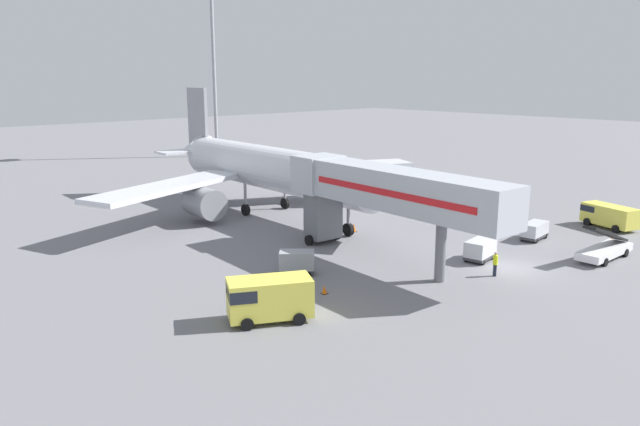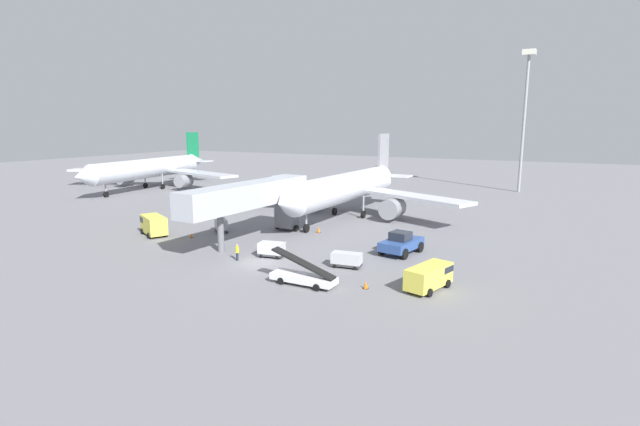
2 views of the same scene
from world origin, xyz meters
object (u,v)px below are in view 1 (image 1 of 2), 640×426
(jet_bridge, at_px, (381,191))
(safety_cone_bravo, at_px, (612,238))
(safety_cone_charlie, at_px, (324,289))
(apron_light_mast, at_px, (213,39))
(service_van_far_left, at_px, (267,297))
(baggage_cart_mid_left, at_px, (480,249))
(baggage_cart_rear_right, at_px, (297,262))
(ground_crew_worker_foreground, at_px, (495,263))
(safety_cone_alpha, at_px, (354,228))
(airplane_at_gate, at_px, (267,170))
(baggage_cart_near_right, at_px, (535,230))
(pushback_tug, at_px, (482,207))
(service_van_mid_center, at_px, (608,215))
(belt_loader_truck, at_px, (605,249))

(jet_bridge, relative_size, safety_cone_bravo, 29.88)
(safety_cone_charlie, height_order, apron_light_mast, apron_light_mast)
(service_van_far_left, height_order, baggage_cart_mid_left, service_van_far_left)
(baggage_cart_rear_right, bearing_deg, apron_light_mast, 61.65)
(jet_bridge, relative_size, apron_light_mast, 0.71)
(ground_crew_worker_foreground, distance_m, safety_cone_alpha, 14.63)
(airplane_at_gate, relative_size, baggage_cart_rear_right, 14.07)
(jet_bridge, bearing_deg, service_van_far_left, -165.72)
(baggage_cart_rear_right, xyz_separation_m, baggage_cart_near_right, (19.88, -6.32, -0.09))
(baggage_cart_rear_right, bearing_deg, pushback_tug, 1.54)
(baggage_cart_rear_right, relative_size, ground_crew_worker_foreground, 1.55)
(airplane_at_gate, relative_size, service_van_mid_center, 7.24)
(baggage_cart_near_right, bearing_deg, baggage_cart_mid_left, -178.33)
(safety_cone_bravo, relative_size, safety_cone_charlie, 1.17)
(jet_bridge, bearing_deg, safety_cone_charlie, -163.20)
(ground_crew_worker_foreground, height_order, safety_cone_charlie, ground_crew_worker_foreground)
(baggage_cart_mid_left, distance_m, baggage_cart_rear_right, 13.41)
(service_van_far_left, bearing_deg, pushback_tug, 10.76)
(airplane_at_gate, xyz_separation_m, apron_light_mast, (19.85, 39.29, 14.42))
(airplane_at_gate, bearing_deg, safety_cone_charlie, -119.23)
(safety_cone_charlie, bearing_deg, apron_light_mast, 62.36)
(safety_cone_alpha, distance_m, safety_cone_charlie, 15.30)
(baggage_cart_near_right, bearing_deg, jet_bridge, 161.44)
(pushback_tug, bearing_deg, safety_cone_charlie, -169.18)
(safety_cone_bravo, bearing_deg, pushback_tug, 93.29)
(service_van_far_left, bearing_deg, baggage_cart_rear_right, 38.13)
(service_van_far_left, xyz_separation_m, baggage_cart_rear_right, (6.31, 4.95, -0.46))
(jet_bridge, bearing_deg, baggage_cart_mid_left, -41.54)
(baggage_cart_near_right, bearing_deg, belt_loader_truck, -101.37)
(service_van_far_left, height_order, safety_cone_bravo, service_van_far_left)
(belt_loader_truck, xyz_separation_m, baggage_cart_mid_left, (-6.96, 5.88, 0.09))
(belt_loader_truck, height_order, baggage_cart_near_right, belt_loader_truck)
(baggage_cart_mid_left, bearing_deg, apron_light_mast, 73.63)
(baggage_cart_near_right, bearing_deg, pushback_tug, 65.96)
(airplane_at_gate, relative_size, safety_cone_charlie, 65.76)
(safety_cone_alpha, bearing_deg, airplane_at_gate, 94.46)
(pushback_tug, distance_m, safety_cone_alpha, 12.99)
(jet_bridge, bearing_deg, apron_light_mast, 67.54)
(service_van_mid_center, height_order, baggage_cart_rear_right, service_van_mid_center)
(airplane_at_gate, distance_m, service_van_far_left, 26.84)
(service_van_mid_center, bearing_deg, safety_cone_charlie, 171.06)
(baggage_cart_mid_left, bearing_deg, baggage_cart_rear_right, 150.71)
(jet_bridge, distance_m, service_van_far_left, 13.52)
(belt_loader_truck, relative_size, safety_cone_bravo, 8.88)
(pushback_tug, relative_size, safety_cone_bravo, 8.76)
(safety_cone_alpha, relative_size, safety_cone_bravo, 1.12)
(airplane_at_gate, distance_m, baggage_cart_mid_left, 23.00)
(pushback_tug, height_order, apron_light_mast, apron_light_mast)
(jet_bridge, distance_m, baggage_cart_near_right, 15.01)
(baggage_cart_near_right, xyz_separation_m, safety_cone_alpha, (-8.98, 11.66, -0.43))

